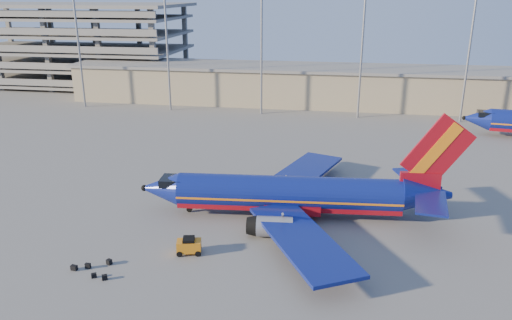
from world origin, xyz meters
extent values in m
plane|color=slate|center=(0.00, 0.00, 0.00)|extent=(220.00, 220.00, 0.00)
cube|color=#9B8A6B|center=(10.00, 58.00, 4.00)|extent=(120.00, 15.00, 8.00)
cube|color=slate|center=(10.00, 58.00, 8.20)|extent=(122.00, 16.00, 0.60)
cube|color=slate|center=(-62.00, 74.00, 1.00)|extent=(60.00, 30.00, 0.70)
cube|color=slate|center=(-62.00, 74.00, 5.20)|extent=(60.00, 30.00, 0.70)
cube|color=slate|center=(-62.00, 74.00, 9.40)|extent=(60.00, 30.00, 0.70)
cube|color=slate|center=(-62.00, 74.00, 13.60)|extent=(60.00, 30.00, 0.70)
cube|color=slate|center=(-62.00, 74.00, 17.80)|extent=(60.00, 30.00, 0.70)
cube|color=slate|center=(-62.00, 74.00, 21.00)|extent=(62.00, 32.00, 0.80)
cube|color=slate|center=(-62.00, 87.00, 10.50)|extent=(1.20, 1.20, 21.00)
cylinder|color=gray|center=(-45.00, 46.00, 14.00)|extent=(0.44, 0.44, 28.00)
cylinder|color=gray|center=(-25.00, 46.00, 14.00)|extent=(0.44, 0.44, 28.00)
cylinder|color=gray|center=(-5.00, 46.00, 14.00)|extent=(0.44, 0.44, 28.00)
cylinder|color=gray|center=(15.00, 46.00, 14.00)|extent=(0.44, 0.44, 28.00)
cylinder|color=gray|center=(35.00, 46.00, 14.00)|extent=(0.44, 0.44, 28.00)
cylinder|color=navy|center=(5.99, -3.31, 2.84)|extent=(25.45, 5.92, 3.89)
cube|color=maroon|center=(5.99, -3.31, 1.84)|extent=(25.39, 5.19, 1.37)
cube|color=orange|center=(5.99, -3.31, 2.57)|extent=(25.45, 5.96, 0.23)
cone|color=navy|center=(-8.77, -4.51, 2.84)|extent=(4.71, 4.23, 3.89)
cube|color=black|center=(-7.41, -4.40, 3.84)|extent=(2.74, 2.93, 0.84)
cone|color=navy|center=(21.28, -2.06, 3.20)|extent=(5.76, 4.32, 3.89)
cube|color=maroon|center=(20.45, -2.13, 4.62)|extent=(4.45, 0.93, 2.31)
cube|color=maroon|center=(21.91, -2.01, 8.30)|extent=(7.71, 0.96, 8.38)
cube|color=orange|center=(21.70, -2.03, 8.30)|extent=(5.15, 0.86, 6.58)
cube|color=navy|center=(20.58, 1.47, 3.78)|extent=(4.95, 7.35, 0.23)
cube|color=navy|center=(21.16, -5.66, 3.78)|extent=(3.99, 7.07, 0.23)
cube|color=navy|center=(6.81, 6.04, 1.89)|extent=(10.35, 17.11, 0.37)
cube|color=navy|center=(8.32, -12.39, 1.89)|extent=(12.42, 16.81, 0.37)
cube|color=maroon|center=(6.52, -3.26, 1.42)|extent=(6.62, 4.60, 1.05)
cylinder|color=gray|center=(4.29, 2.04, 1.21)|extent=(3.95, 2.51, 2.21)
cylinder|color=gray|center=(5.18, -8.85, 1.21)|extent=(3.95, 2.51, 2.21)
cylinder|color=gray|center=(-5.53, -4.24, 0.58)|extent=(0.27, 0.27, 1.16)
cylinder|color=black|center=(-5.53, -4.24, 0.34)|extent=(0.69, 0.32, 0.67)
cylinder|color=black|center=(7.34, -0.46, 0.44)|extent=(0.93, 0.65, 0.88)
cylinder|color=black|center=(7.79, -5.90, 0.44)|extent=(0.93, 0.65, 0.88)
cone|color=navy|center=(35.60, 36.84, 2.86)|extent=(4.85, 4.38, 3.92)
cube|color=black|center=(36.97, 36.69, 3.87)|extent=(2.83, 3.01, 0.85)
cube|color=orange|center=(-2.68, -13.71, 0.84)|extent=(2.60, 1.83, 1.12)
cube|color=black|center=(-2.68, -13.71, 1.52)|extent=(1.37, 1.45, 0.39)
cylinder|color=black|center=(-3.70, -13.30, 0.29)|extent=(0.61, 0.33, 0.58)
cylinder|color=black|center=(-3.42, -14.51, 0.29)|extent=(0.61, 0.33, 0.58)
cylinder|color=black|center=(-1.94, -12.91, 0.29)|extent=(0.61, 0.33, 0.58)
cylinder|color=black|center=(-1.67, -14.11, 0.29)|extent=(0.61, 0.33, 0.58)
cube|color=black|center=(-11.23, -17.99, 0.26)|extent=(0.51, 0.29, 0.51)
cube|color=black|center=(-9.92, -19.39, 0.22)|extent=(0.56, 0.49, 0.43)
cube|color=black|center=(-8.81, -19.55, 0.24)|extent=(0.59, 0.55, 0.47)
cube|color=black|center=(-12.35, -18.50, 0.24)|extent=(0.64, 0.44, 0.49)
cube|color=black|center=(-9.59, -16.97, 0.25)|extent=(0.58, 0.55, 0.50)
camera|label=1|loc=(11.18, -55.74, 24.70)|focal=35.00mm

